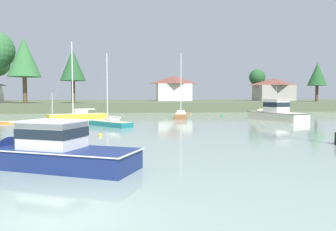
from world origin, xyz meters
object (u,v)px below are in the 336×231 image
at_px(sailboat_teal, 110,125).
at_px(dinghy_orange, 7,123).
at_px(mooring_buoy_orange, 191,114).
at_px(cruiser_cream, 272,116).
at_px(mooring_buoy_yellow, 100,135).
at_px(sailboat_yellow, 78,117).
at_px(sailboat_wood, 181,117).
at_px(mooring_buoy_green, 222,116).
at_px(cruiser_navy, 41,157).

relative_size(sailboat_teal, dinghy_orange, 3.04).
xyz_separation_m(sailboat_teal, mooring_buoy_orange, (13.45, 21.22, -0.12)).
xyz_separation_m(cruiser_cream, mooring_buoy_yellow, (-22.47, -15.19, -0.57)).
bearing_deg(cruiser_cream, sailboat_yellow, 166.68).
bearing_deg(sailboat_yellow, mooring_buoy_yellow, -77.19).
distance_m(mooring_buoy_yellow, mooring_buoy_orange, 33.02).
bearing_deg(sailboat_wood, sailboat_teal, -129.80).
bearing_deg(sailboat_yellow, mooring_buoy_orange, 23.76).
relative_size(sailboat_wood, sailboat_teal, 1.21).
relative_size(sailboat_teal, mooring_buoy_yellow, 22.21).
xyz_separation_m(sailboat_wood, mooring_buoy_green, (7.32, 2.75, -0.16)).
height_order(sailboat_yellow, mooring_buoy_yellow, sailboat_yellow).
relative_size(sailboat_yellow, mooring_buoy_orange, 30.92).
xyz_separation_m(dinghy_orange, mooring_buoy_yellow, (12.23, -13.88, -0.04)).
relative_size(sailboat_teal, cruiser_navy, 0.93).
distance_m(sailboat_wood, mooring_buoy_green, 7.82).
distance_m(dinghy_orange, cruiser_navy, 27.67).
bearing_deg(cruiser_navy, mooring_buoy_yellow, 80.59).
relative_size(cruiser_cream, mooring_buoy_orange, 26.85).
xyz_separation_m(mooring_buoy_yellow, mooring_buoy_orange, (13.88, 29.96, -0.00)).
xyz_separation_m(sailboat_teal, dinghy_orange, (-12.66, 5.13, -0.08)).
distance_m(sailboat_yellow, mooring_buoy_orange, 20.56).
distance_m(cruiser_cream, mooring_buoy_green, 9.61).
bearing_deg(cruiser_navy, mooring_buoy_orange, 69.24).
bearing_deg(mooring_buoy_yellow, cruiser_cream, 34.07).
bearing_deg(dinghy_orange, sailboat_wood, 17.01).
bearing_deg(sailboat_teal, mooring_buoy_yellow, -92.85).
height_order(sailboat_wood, dinghy_orange, sailboat_wood).
xyz_separation_m(cruiser_cream, sailboat_teal, (-22.03, -6.45, -0.45)).
distance_m(mooring_buoy_yellow, mooring_buoy_green, 29.56).
xyz_separation_m(sailboat_teal, mooring_buoy_yellow, (-0.44, -8.75, -0.12)).
xyz_separation_m(cruiser_cream, sailboat_wood, (-11.96, 5.64, -0.41)).
relative_size(dinghy_orange, mooring_buoy_green, 6.98).
height_order(sailboat_yellow, mooring_buoy_orange, sailboat_yellow).
height_order(sailboat_teal, mooring_buoy_green, sailboat_teal).
bearing_deg(cruiser_navy, mooring_buoy_green, 60.80).
distance_m(mooring_buoy_green, mooring_buoy_orange, 7.50).
relative_size(dinghy_orange, sailboat_yellow, 0.24).
bearing_deg(mooring_buoy_yellow, sailboat_yellow, 102.81).
height_order(sailboat_yellow, mooring_buoy_green, sailboat_yellow).
distance_m(sailboat_wood, cruiser_navy, 34.95).
xyz_separation_m(mooring_buoy_green, mooring_buoy_orange, (-3.94, 6.38, -0.00)).
distance_m(sailboat_wood, sailboat_yellow, 15.46).
bearing_deg(dinghy_orange, sailboat_teal, -22.07).
bearing_deg(sailboat_teal, sailboat_yellow, 112.52).
height_order(mooring_buoy_green, mooring_buoy_orange, mooring_buoy_green).
bearing_deg(cruiser_cream, sailboat_teal, -163.69).
bearing_deg(mooring_buoy_orange, cruiser_navy, -110.76).
height_order(cruiser_cream, dinghy_orange, cruiser_cream).
xyz_separation_m(sailboat_teal, sailboat_yellow, (-5.37, 12.94, 0.06)).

